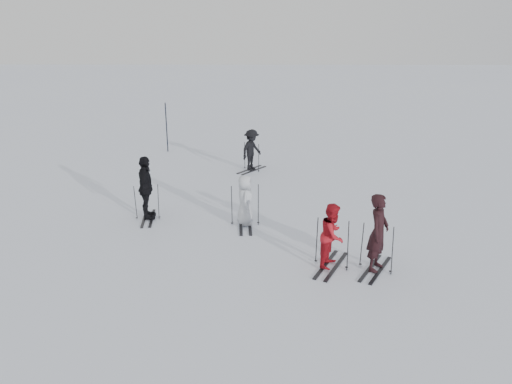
% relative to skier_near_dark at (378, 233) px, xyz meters
% --- Properties ---
extents(ground, '(120.00, 120.00, 0.00)m').
position_rel_skier_near_dark_xyz_m(ground, '(-2.95, 1.92, -0.96)').
color(ground, silver).
rests_on(ground, ground).
extents(skier_near_dark, '(0.74, 0.83, 1.92)m').
position_rel_skier_near_dark_xyz_m(skier_near_dark, '(0.00, 0.00, 0.00)').
color(skier_near_dark, black).
rests_on(skier_near_dark, ground).
extents(skier_red, '(0.89, 0.97, 1.61)m').
position_rel_skier_near_dark_xyz_m(skier_red, '(-1.06, 0.18, -0.15)').
color(skier_red, '#AE131E').
rests_on(skier_red, ground).
extents(skier_grey, '(0.52, 0.76, 1.50)m').
position_rel_skier_near_dark_xyz_m(skier_grey, '(-3.27, 2.84, -0.21)').
color(skier_grey, silver).
rests_on(skier_grey, ground).
extents(skier_uphill_left, '(0.60, 1.19, 1.95)m').
position_rel_skier_near_dark_xyz_m(skier_uphill_left, '(-6.28, 3.27, 0.01)').
color(skier_uphill_left, black).
rests_on(skier_uphill_left, ground).
extents(skier_uphill_far, '(1.14, 1.22, 1.66)m').
position_rel_skier_near_dark_xyz_m(skier_uphill_far, '(-3.18, 8.62, -0.13)').
color(skier_uphill_far, black).
rests_on(skier_uphill_far, ground).
extents(skis_near_dark, '(1.90, 1.60, 1.22)m').
position_rel_skier_near_dark_xyz_m(skis_near_dark, '(0.00, 0.00, -0.35)').
color(skis_near_dark, black).
rests_on(skis_near_dark, ground).
extents(skis_red, '(2.00, 1.61, 1.29)m').
position_rel_skier_near_dark_xyz_m(skis_red, '(-1.06, 0.18, -0.31)').
color(skis_red, black).
rests_on(skis_red, ground).
extents(skis_grey, '(1.80, 1.02, 1.28)m').
position_rel_skier_near_dark_xyz_m(skis_grey, '(-3.27, 2.84, -0.32)').
color(skis_grey, black).
rests_on(skis_grey, ground).
extents(skis_uphill_left, '(1.62, 0.99, 1.12)m').
position_rel_skier_near_dark_xyz_m(skis_uphill_left, '(-6.28, 3.27, -0.40)').
color(skis_uphill_left, black).
rests_on(skis_uphill_left, ground).
extents(skis_uphill_far, '(1.81, 1.66, 1.18)m').
position_rel_skier_near_dark_xyz_m(skis_uphill_far, '(-3.18, 8.62, -0.37)').
color(skis_uphill_far, black).
rests_on(skis_uphill_far, ground).
extents(piste_marker, '(0.05, 0.05, 2.27)m').
position_rel_skier_near_dark_xyz_m(piste_marker, '(-7.16, 11.71, 0.18)').
color(piste_marker, black).
rests_on(piste_marker, ground).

